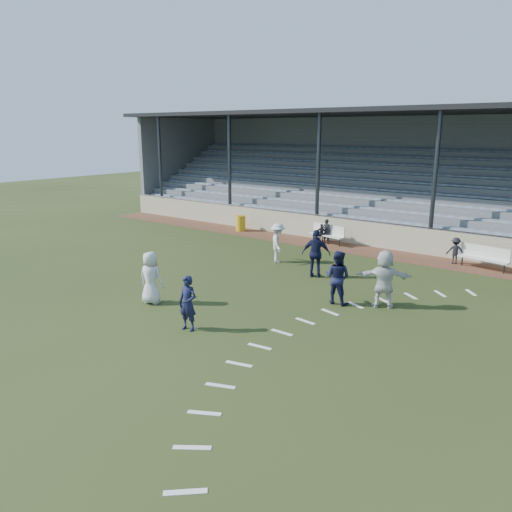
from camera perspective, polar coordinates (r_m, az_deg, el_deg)
The scene contains 18 objects.
ground at distance 15.98m, azimuth -5.50°, elevation -6.28°, with size 90.00×90.00×0.00m, color #2A3716.
cinder_track at distance 24.38m, azimuth 11.54°, elevation 0.73°, with size 34.00×2.00×0.02m, color #563222.
retaining_wall at distance 25.18m, azimuth 12.67°, elevation 2.47°, with size 34.00×0.18×1.20m, color #BCB290.
bench_left at distance 25.29m, azimuth 8.19°, elevation 2.69°, with size 2.04×0.81×0.95m.
bench_right at distance 22.46m, azimuth 24.62°, elevation 0.06°, with size 2.04×0.75×0.95m.
trash_bin at distance 28.25m, azimuth -1.77°, elevation 3.77°, with size 0.54×0.54×0.87m, color gold.
football at distance 17.34m, azimuth -7.84°, elevation -4.30°, with size 0.22×0.22×0.22m, color #C6470B.
player_white_lead at distance 16.71m, azimuth -11.93°, elevation -2.45°, with size 0.85×0.56×1.75m, color silver.
player_navy_lead at distance 14.34m, azimuth -7.80°, elevation -5.38°, with size 0.58×0.38×1.60m, color #141837.
player_navy_mid at distance 16.56m, azimuth 9.29°, elevation -2.41°, with size 0.87×0.68×1.79m, color #141837.
player_white_wing at distance 21.51m, azimuth 2.50°, elevation 1.51°, with size 1.10×0.63×1.70m, color silver.
player_navy_wing at distance 19.40m, azimuth 6.88°, elevation 0.27°, with size 1.10×0.46×1.87m, color #141837.
player_white_back at distance 16.51m, azimuth 14.44°, elevation -2.53°, with size 1.76×0.56×1.90m, color silver.
sub_left_near at distance 25.25m, azimuth 8.06°, elevation 2.81°, with size 0.45×0.30×1.25m, color black.
sub_left_far at distance 25.21m, azimuth 7.51°, elevation 2.53°, with size 0.59×0.24×1.00m, color black.
sub_right at distance 22.86m, azimuth 21.82°, elevation 0.58°, with size 0.73×0.42×1.14m, color black.
grandstand at distance 29.22m, azimuth 16.82°, elevation 6.99°, with size 34.60×9.00×6.61m.
penalty_arc at distance 13.70m, azimuth 7.42°, elevation -9.92°, with size 3.89×14.63×0.01m.
Camera 1 is at (10.29, -10.88, 5.58)m, focal length 35.00 mm.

